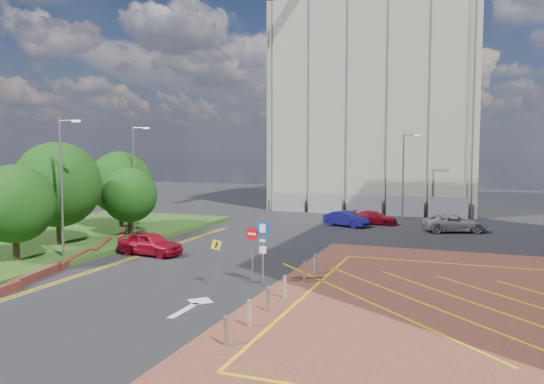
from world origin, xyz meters
The scene contains 19 objects.
ground centered at (0.00, 0.00, 0.00)m, with size 140.00×140.00×0.00m, color black.
grass_bed centered at (-18.00, 6.00, 0.15)m, with size 14.00×32.00×0.30m, color #264A17.
retaining_wall centered at (-11.80, 2.00, 0.20)m, with size 6.06×20.33×0.40m.
tree_a centered at (-14.00, 0.00, 3.50)m, with size 4.40×4.40×5.41m.
tree_b centered at (-15.50, 5.00, 4.24)m, with size 5.60×5.60×6.74m.
tree_c centered at (-13.50, 10.00, 3.19)m, with size 4.00×4.00×4.90m.
tree_d centered at (-16.50, 13.00, 3.87)m, with size 5.00×5.00×6.08m.
lamp_left_near centered at (-12.42, 2.00, 4.66)m, with size 1.53×0.16×8.00m.
lamp_left_far centered at (-14.42, 12.00, 4.66)m, with size 1.53×0.16×8.00m.
lamp_back centered at (4.08, 28.00, 4.36)m, with size 1.53×0.16×8.00m.
sign_cluster centered at (0.30, 0.98, 1.95)m, with size 1.17×0.12×3.20m.
warning_sign centered at (-1.59, -0.10, 1.43)m, with size 0.78×0.42×2.25m.
bollard_row centered at (2.30, -1.67, 0.47)m, with size 0.14×11.14×0.90m.
construction_building centered at (0.00, 40.00, 11.00)m, with size 21.20×19.20×22.00m, color #A9A38B.
construction_fence centered at (1.00, 30.00, 1.00)m, with size 21.60×0.06×2.00m, color gray.
car_red_left centered at (-8.67, 5.25, 0.72)m, with size 1.70×4.23×1.44m, color maroon.
car_blue_back centered at (0.06, 21.58, 0.64)m, with size 1.36×3.91×1.29m, color navy.
car_red_back centered at (2.10, 23.70, 0.57)m, with size 1.61×3.95×1.15m, color maroon.
car_silver_back centered at (8.79, 21.55, 0.69)m, with size 2.28×4.94×1.37m, color #ABACB3.
Camera 1 is at (9.71, -22.54, 6.54)m, focal length 35.00 mm.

